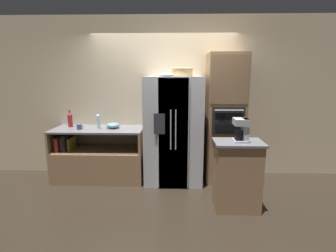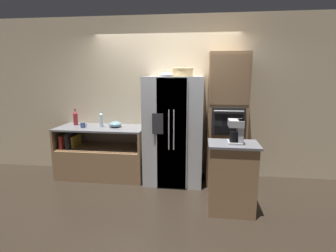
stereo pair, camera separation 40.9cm
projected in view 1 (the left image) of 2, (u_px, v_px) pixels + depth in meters
The scene contains 13 objects.
ground_plane at pixel (163, 180), 4.56m from camera, with size 20.00×20.00×0.00m, color black.
wall_back at pixel (164, 98), 4.69m from camera, with size 12.00×0.06×2.80m.
counter_left at pixel (99, 161), 4.57m from camera, with size 1.53×0.67×0.90m.
refrigerator at pixel (173, 130), 4.39m from camera, with size 0.95×0.77×1.78m.
wall_oven at pixel (225, 119), 4.40m from camera, with size 0.62×0.65×2.15m.
island_counter at pixel (237, 175), 3.53m from camera, with size 0.64×0.45×0.95m.
wicker_basket at pixel (183, 72), 4.14m from camera, with size 0.34×0.34×0.13m.
fruit_bowl at pixel (167, 74), 4.19m from camera, with size 0.27×0.27×0.06m.
bottle_tall at pixel (70, 119), 4.58m from camera, with size 0.08×0.08×0.30m.
bottle_short at pixel (98, 121), 4.45m from camera, with size 0.06×0.06×0.31m.
mug at pixel (79, 127), 4.38m from camera, with size 0.12×0.08×0.09m.
mixing_bowl at pixel (113, 125), 4.48m from camera, with size 0.22×0.22×0.10m.
coffee_maker at pixel (242, 129), 3.41m from camera, with size 0.18×0.22×0.30m.
Camera 1 is at (0.21, -4.28, 1.83)m, focal length 28.00 mm.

